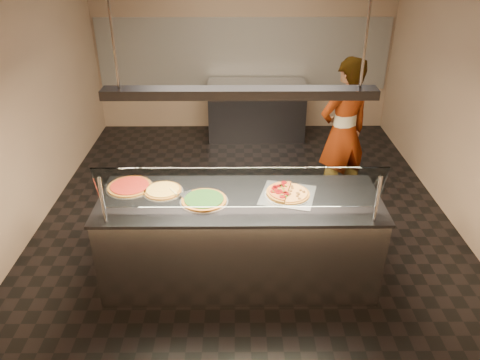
{
  "coord_description": "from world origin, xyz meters",
  "views": [
    {
      "loc": [
        -0.11,
        -4.96,
        3.15
      ],
      "look_at": [
        -0.09,
        -0.99,
        1.02
      ],
      "focal_mm": 35.0,
      "sensor_mm": 36.0,
      "label": 1
    }
  ],
  "objects_px": {
    "prep_table": "(256,110)",
    "worker": "(343,133)",
    "serving_counter": "(240,239)",
    "half_pizza_pepperoni": "(277,192)",
    "pizza_tomato": "(130,186)",
    "perforated_tray": "(288,194)",
    "half_pizza_sausage": "(298,193)",
    "pizza_spinach": "(204,200)",
    "sneeze_guard": "(240,189)",
    "pizza_spatula": "(179,192)",
    "heat_lamp_housing": "(240,93)",
    "pizza_cheese": "(163,190)"
  },
  "relations": [
    {
      "from": "half_pizza_pepperoni",
      "to": "sneeze_guard",
      "type": "bearing_deg",
      "value": -131.6
    },
    {
      "from": "perforated_tray",
      "to": "prep_table",
      "type": "relative_size",
      "value": 0.37
    },
    {
      "from": "heat_lamp_housing",
      "to": "pizza_spinach",
      "type": "bearing_deg",
      "value": -171.33
    },
    {
      "from": "half_pizza_sausage",
      "to": "prep_table",
      "type": "relative_size",
      "value": 0.27
    },
    {
      "from": "heat_lamp_housing",
      "to": "worker",
      "type": "bearing_deg",
      "value": 50.48
    },
    {
      "from": "serving_counter",
      "to": "pizza_cheese",
      "type": "height_order",
      "value": "pizza_cheese"
    },
    {
      "from": "serving_counter",
      "to": "half_pizza_sausage",
      "type": "height_order",
      "value": "half_pizza_sausage"
    },
    {
      "from": "sneeze_guard",
      "to": "heat_lamp_housing",
      "type": "bearing_deg",
      "value": 90.0
    },
    {
      "from": "serving_counter",
      "to": "pizza_spatula",
      "type": "xyz_separation_m",
      "value": [
        -0.57,
        0.06,
        0.49
      ]
    },
    {
      "from": "prep_table",
      "to": "half_pizza_sausage",
      "type": "bearing_deg",
      "value": -86.18
    },
    {
      "from": "prep_table",
      "to": "pizza_spinach",
      "type": "bearing_deg",
      "value": -99.58
    },
    {
      "from": "pizza_spatula",
      "to": "prep_table",
      "type": "bearing_deg",
      "value": 76.51
    },
    {
      "from": "half_pizza_sausage",
      "to": "prep_table",
      "type": "height_order",
      "value": "half_pizza_sausage"
    },
    {
      "from": "half_pizza_sausage",
      "to": "worker",
      "type": "bearing_deg",
      "value": 63.98
    },
    {
      "from": "pizza_cheese",
      "to": "heat_lamp_housing",
      "type": "distance_m",
      "value": 1.25
    },
    {
      "from": "heat_lamp_housing",
      "to": "prep_table",
      "type": "bearing_deg",
      "value": 85.3
    },
    {
      "from": "pizza_spinach",
      "to": "pizza_spatula",
      "type": "relative_size",
      "value": 1.67
    },
    {
      "from": "worker",
      "to": "pizza_tomato",
      "type": "bearing_deg",
      "value": 4.83
    },
    {
      "from": "half_pizza_pepperoni",
      "to": "pizza_tomato",
      "type": "bearing_deg",
      "value": 173.66
    },
    {
      "from": "pizza_tomato",
      "to": "worker",
      "type": "distance_m",
      "value": 2.71
    },
    {
      "from": "serving_counter",
      "to": "half_pizza_pepperoni",
      "type": "relative_size",
      "value": 5.98
    },
    {
      "from": "pizza_spatula",
      "to": "serving_counter",
      "type": "bearing_deg",
      "value": -6.43
    },
    {
      "from": "pizza_tomato",
      "to": "prep_table",
      "type": "height_order",
      "value": "pizza_tomato"
    },
    {
      "from": "half_pizza_pepperoni",
      "to": "worker",
      "type": "height_order",
      "value": "worker"
    },
    {
      "from": "half_pizza_sausage",
      "to": "pizza_spatula",
      "type": "relative_size",
      "value": 1.65
    },
    {
      "from": "half_pizza_pepperoni",
      "to": "half_pizza_sausage",
      "type": "xyz_separation_m",
      "value": [
        0.2,
        -0.0,
        -0.01
      ]
    },
    {
      "from": "pizza_cheese",
      "to": "half_pizza_sausage",
      "type": "bearing_deg",
      "value": -3.49
    },
    {
      "from": "sneeze_guard",
      "to": "pizza_spatula",
      "type": "bearing_deg",
      "value": 144.57
    },
    {
      "from": "prep_table",
      "to": "sneeze_guard",
      "type": "bearing_deg",
      "value": -94.3
    },
    {
      "from": "pizza_spatula",
      "to": "worker",
      "type": "xyz_separation_m",
      "value": [
        1.86,
        1.49,
        -0.02
      ]
    },
    {
      "from": "pizza_spatula",
      "to": "pizza_cheese",
      "type": "bearing_deg",
      "value": 156.89
    },
    {
      "from": "pizza_spatula",
      "to": "worker",
      "type": "distance_m",
      "value": 2.38
    },
    {
      "from": "pizza_tomato",
      "to": "sneeze_guard",
      "type": "bearing_deg",
      "value": -27.58
    },
    {
      "from": "sneeze_guard",
      "to": "pizza_spinach",
      "type": "relative_size",
      "value": 5.37
    },
    {
      "from": "sneeze_guard",
      "to": "pizza_spatula",
      "type": "xyz_separation_m",
      "value": [
        -0.57,
        0.41,
        -0.27
      ]
    },
    {
      "from": "pizza_cheese",
      "to": "worker",
      "type": "xyz_separation_m",
      "value": [
        2.02,
        1.42,
        -0.0
      ]
    },
    {
      "from": "pizza_tomato",
      "to": "perforated_tray",
      "type": "bearing_deg",
      "value": -5.97
    },
    {
      "from": "worker",
      "to": "half_pizza_pepperoni",
      "type": "bearing_deg",
      "value": 33.42
    },
    {
      "from": "prep_table",
      "to": "worker",
      "type": "relative_size",
      "value": 0.87
    },
    {
      "from": "serving_counter",
      "to": "half_pizza_pepperoni",
      "type": "height_order",
      "value": "half_pizza_pepperoni"
    },
    {
      "from": "half_pizza_sausage",
      "to": "pizza_tomato",
      "type": "bearing_deg",
      "value": 174.36
    },
    {
      "from": "sneeze_guard",
      "to": "worker",
      "type": "xyz_separation_m",
      "value": [
        1.28,
        1.9,
        -0.28
      ]
    },
    {
      "from": "serving_counter",
      "to": "pizza_spinach",
      "type": "distance_m",
      "value": 0.59
    },
    {
      "from": "half_pizza_sausage",
      "to": "worker",
      "type": "height_order",
      "value": "worker"
    },
    {
      "from": "half_pizza_sausage",
      "to": "heat_lamp_housing",
      "type": "xyz_separation_m",
      "value": [
        -0.55,
        -0.06,
        0.99
      ]
    },
    {
      "from": "serving_counter",
      "to": "pizza_spinach",
      "type": "bearing_deg",
      "value": -171.33
    },
    {
      "from": "serving_counter",
      "to": "pizza_spinach",
      "type": "height_order",
      "value": "pizza_spinach"
    },
    {
      "from": "sneeze_guard",
      "to": "pizza_tomato",
      "type": "relative_size",
      "value": 5.28
    },
    {
      "from": "perforated_tray",
      "to": "heat_lamp_housing",
      "type": "distance_m",
      "value": 1.11
    },
    {
      "from": "sneeze_guard",
      "to": "half_pizza_sausage",
      "type": "relative_size",
      "value": 5.44
    }
  ]
}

